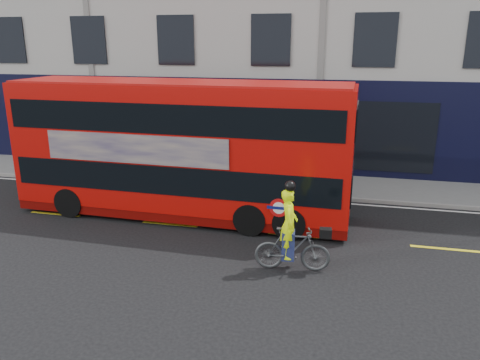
% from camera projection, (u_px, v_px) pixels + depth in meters
% --- Properties ---
extents(ground, '(120.00, 120.00, 0.00)m').
position_uv_depth(ground, '(293.00, 258.00, 12.26)').
color(ground, black).
rests_on(ground, ground).
extents(pavement, '(60.00, 3.00, 0.12)m').
position_uv_depth(pavement, '(312.00, 185.00, 18.32)').
color(pavement, gray).
rests_on(pavement, ground).
extents(kerb, '(60.00, 0.12, 0.13)m').
position_uv_depth(kerb, '(309.00, 197.00, 16.91)').
color(kerb, gray).
rests_on(kerb, ground).
extents(road_edge_line, '(58.00, 0.10, 0.01)m').
position_uv_depth(road_edge_line, '(308.00, 201.00, 16.65)').
color(road_edge_line, silver).
rests_on(road_edge_line, ground).
extents(lane_dashes, '(58.00, 0.12, 0.01)m').
position_uv_depth(lane_dashes, '(299.00, 236.00, 13.66)').
color(lane_dashes, yellow).
rests_on(lane_dashes, ground).
extents(bus, '(10.74, 2.73, 4.30)m').
position_uv_depth(bus, '(182.00, 149.00, 14.73)').
color(bus, '#BC0B07').
rests_on(bus, ground).
extents(cyclist, '(1.90, 0.71, 2.31)m').
position_uv_depth(cyclist, '(291.00, 241.00, 11.43)').
color(cyclist, '#46494B').
rests_on(cyclist, ground).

